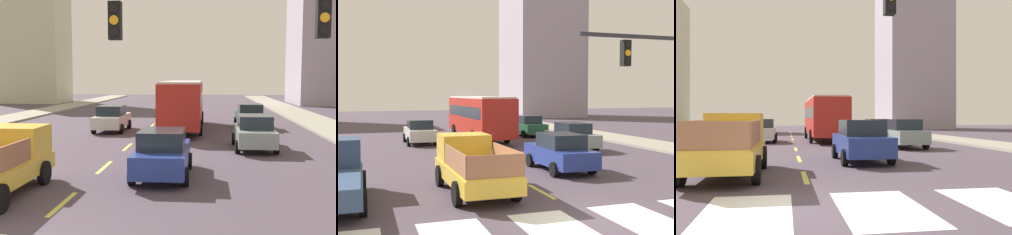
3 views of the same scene
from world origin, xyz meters
TOP-DOWN VIEW (x-y plane):
  - lane_dash_0 at (0.00, 4.00)m, footprint 0.16×2.40m
  - lane_dash_1 at (0.00, 9.00)m, footprint 0.16×2.40m
  - lane_dash_2 at (0.00, 14.00)m, footprint 0.16×2.40m
  - lane_dash_3 at (0.00, 19.00)m, footprint 0.16×2.40m
  - lane_dash_4 at (0.00, 24.00)m, footprint 0.16×2.40m
  - lane_dash_5 at (0.00, 29.00)m, footprint 0.16×2.40m
  - lane_dash_6 at (0.00, 34.00)m, footprint 0.16×2.40m
  - lane_dash_7 at (0.00, 39.00)m, footprint 0.16×2.40m
  - pickup_stakebed at (-2.33, 5.00)m, footprint 2.18×5.20m
  - city_bus at (2.45, 21.59)m, footprint 2.72×10.80m
  - sedan_near_right at (2.50, 7.61)m, footprint 2.02×4.40m
  - sedan_near_left at (7.12, 23.10)m, footprint 2.02×4.40m
  - sedan_mid at (6.43, 13.94)m, footprint 2.02×4.40m
  - sedan_far at (-2.24, 20.33)m, footprint 2.02×4.40m
  - tower_tall_centre at (20.65, 51.43)m, footprint 10.37×10.87m
  - block_mid_left at (-20.78, 51.28)m, footprint 9.72×7.02m

SIDE VIEW (x-z plane):
  - lane_dash_0 at x=0.00m, z-range 0.00..0.01m
  - lane_dash_1 at x=0.00m, z-range 0.00..0.01m
  - lane_dash_2 at x=0.00m, z-range 0.00..0.01m
  - lane_dash_3 at x=0.00m, z-range 0.00..0.01m
  - lane_dash_4 at x=0.00m, z-range 0.00..0.01m
  - lane_dash_5 at x=0.00m, z-range 0.00..0.01m
  - lane_dash_6 at x=0.00m, z-range 0.00..0.01m
  - lane_dash_7 at x=0.00m, z-range 0.00..0.01m
  - sedan_near_right at x=2.50m, z-range 0.00..1.72m
  - sedan_near_left at x=7.12m, z-range 0.00..1.72m
  - sedan_mid at x=6.43m, z-range 0.00..1.72m
  - sedan_far at x=-2.24m, z-range 0.00..1.72m
  - pickup_stakebed at x=-2.33m, z-range -0.04..1.92m
  - city_bus at x=2.45m, z-range 0.29..3.61m
  - block_mid_left at x=-20.78m, z-range 0.00..19.53m
  - tower_tall_centre at x=20.65m, z-range 0.00..25.73m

